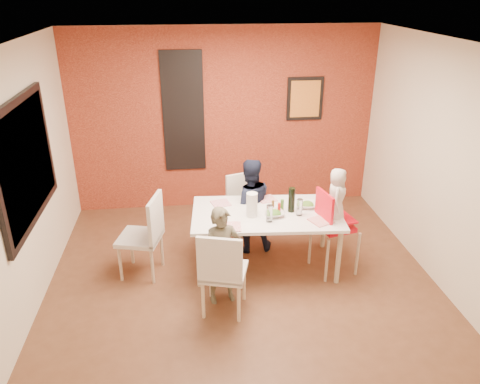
{
  "coord_description": "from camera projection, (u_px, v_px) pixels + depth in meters",
  "views": [
    {
      "loc": [
        -0.58,
        -4.5,
        3.22
      ],
      "look_at": [
        0.0,
        0.3,
        1.05
      ],
      "focal_mm": 35.0,
      "sensor_mm": 36.0,
      "label": 1
    }
  ],
  "objects": [
    {
      "name": "brick_accent_wall",
      "position": [
        224.0,
        121.0,
        6.93
      ],
      "size": [
        4.5,
        0.02,
        2.7
      ],
      "primitive_type": "cube",
      "color": "maroon",
      "rests_on": "ground"
    },
    {
      "name": "condiment_red",
      "position": [
        279.0,
        208.0,
        5.5
      ],
      "size": [
        0.03,
        0.03,
        0.13
      ],
      "primitive_type": "cylinder",
      "color": "red",
      "rests_on": "dining_table"
    },
    {
      "name": "ceiling",
      "position": [
        244.0,
        44.0,
        4.36
      ],
      "size": [
        4.5,
        4.5,
        0.02
      ],
      "primitive_type": "cube",
      "color": "silver",
      "rests_on": "wall_back"
    },
    {
      "name": "plate_far_mid",
      "position": [
        267.0,
        199.0,
        5.87
      ],
      "size": [
        0.26,
        0.26,
        0.01
      ],
      "primitive_type": "cube",
      "rotation": [
        0.0,
        0.0,
        0.27
      ],
      "color": "white",
      "rests_on": "dining_table"
    },
    {
      "name": "toddler",
      "position": [
        337.0,
        197.0,
        5.36
      ],
      "size": [
        0.32,
        0.4,
        0.7
      ],
      "primitive_type": "imported",
      "rotation": [
        0.0,
        0.0,
        1.23
      ],
      "color": "beige",
      "rests_on": "high_chair"
    },
    {
      "name": "plate_near_right",
      "position": [
        321.0,
        221.0,
        5.33
      ],
      "size": [
        0.3,
        0.3,
        0.01
      ],
      "primitive_type": "cube",
      "rotation": [
        0.0,
        0.0,
        0.41
      ],
      "color": "white",
      "rests_on": "dining_table"
    },
    {
      "name": "wall_back",
      "position": [
        224.0,
        120.0,
        6.95
      ],
      "size": [
        4.5,
        0.02,
        2.7
      ],
      "primitive_type": "cube",
      "color": "beige",
      "rests_on": "ground"
    },
    {
      "name": "wall_right",
      "position": [
        446.0,
        168.0,
        5.15
      ],
      "size": [
        0.02,
        4.5,
        2.7
      ],
      "primitive_type": "cube",
      "color": "beige",
      "rests_on": "ground"
    },
    {
      "name": "dining_table",
      "position": [
        266.0,
        217.0,
        5.57
      ],
      "size": [
        1.83,
        1.11,
        0.73
      ],
      "rotation": [
        0.0,
        0.0,
        -0.08
      ],
      "color": "white",
      "rests_on": "ground"
    },
    {
      "name": "ground",
      "position": [
        243.0,
        284.0,
        5.46
      ],
      "size": [
        4.5,
        4.5,
        0.0
      ],
      "primitive_type": "plane",
      "color": "brown",
      "rests_on": "ground"
    },
    {
      "name": "salad_bowl_b",
      "position": [
        308.0,
        205.0,
        5.66
      ],
      "size": [
        0.25,
        0.25,
        0.05
      ],
      "primitive_type": "imported",
      "rotation": [
        0.0,
        0.0,
        -0.14
      ],
      "color": "white",
      "rests_on": "dining_table"
    },
    {
      "name": "wine_glass_a",
      "position": [
        269.0,
        213.0,
        5.29
      ],
      "size": [
        0.07,
        0.07,
        0.2
      ],
      "primitive_type": "cylinder",
      "color": "silver",
      "rests_on": "dining_table"
    },
    {
      "name": "picture_window_frame",
      "position": [
        25.0,
        162.0,
        4.77
      ],
      "size": [
        0.05,
        1.7,
        1.3
      ],
      "primitive_type": "cube",
      "color": "black",
      "rests_on": "wall_left"
    },
    {
      "name": "wall_front",
      "position": [
        290.0,
        316.0,
        2.87
      ],
      "size": [
        4.5,
        0.02,
        2.7
      ],
      "primitive_type": "cube",
      "color": "beige",
      "rests_on": "ground"
    },
    {
      "name": "glassblock_surround",
      "position": [
        183.0,
        112.0,
        6.78
      ],
      "size": [
        0.6,
        0.03,
        1.76
      ],
      "primitive_type": "cube",
      "color": "black",
      "rests_on": "wall_back"
    },
    {
      "name": "sippy_cup",
      "position": [
        328.0,
        204.0,
        5.62
      ],
      "size": [
        0.06,
        0.06,
        0.1
      ],
      "primitive_type": "cylinder",
      "color": "orange",
      "rests_on": "dining_table"
    },
    {
      "name": "picture_window_pane",
      "position": [
        27.0,
        162.0,
        4.77
      ],
      "size": [
        0.02,
        1.55,
        1.15
      ],
      "primitive_type": "cube",
      "color": "black",
      "rests_on": "wall_left"
    },
    {
      "name": "art_print_canvas",
      "position": [
        305.0,
        99.0,
        6.9
      ],
      "size": [
        0.44,
        0.01,
        0.54
      ],
      "primitive_type": "cube",
      "color": "gold",
      "rests_on": "wall_back"
    },
    {
      "name": "high_chair",
      "position": [
        332.0,
        224.0,
        5.48
      ],
      "size": [
        0.53,
        0.53,
        1.06
      ],
      "rotation": [
        0.0,
        0.0,
        1.8
      ],
      "color": "red",
      "rests_on": "ground"
    },
    {
      "name": "condiment_green",
      "position": [
        282.0,
        206.0,
        5.54
      ],
      "size": [
        0.04,
        0.04,
        0.15
      ],
      "primitive_type": "cylinder",
      "color": "#3C7627",
      "rests_on": "dining_table"
    },
    {
      "name": "child_far",
      "position": [
        249.0,
        205.0,
        5.96
      ],
      "size": [
        0.64,
        0.51,
        1.25
      ],
      "primitive_type": "imported",
      "rotation": [
        0.0,
        0.0,
        3.21
      ],
      "color": "black",
      "rests_on": "ground"
    },
    {
      "name": "glassblock_strip",
      "position": [
        183.0,
        112.0,
        6.79
      ],
      "size": [
        0.55,
        0.03,
        1.7
      ],
      "primitive_type": "cube",
      "color": "silver",
      "rests_on": "wall_back"
    },
    {
      "name": "wine_glass_b",
      "position": [
        300.0,
        207.0,
        5.44
      ],
      "size": [
        0.07,
        0.07,
        0.2
      ],
      "primitive_type": "cylinder",
      "color": "white",
      "rests_on": "dining_table"
    },
    {
      "name": "paper_towel_roll",
      "position": [
        252.0,
        205.0,
        5.4
      ],
      "size": [
        0.13,
        0.13,
        0.29
      ],
      "primitive_type": "cylinder",
      "color": "white",
      "rests_on": "dining_table"
    },
    {
      "name": "child_near",
      "position": [
        222.0,
        256.0,
        4.98
      ],
      "size": [
        0.45,
        0.35,
        1.12
      ],
      "primitive_type": "imported",
      "rotation": [
        0.0,
        0.0,
        0.21
      ],
      "color": "brown",
      "rests_on": "ground"
    },
    {
      "name": "condiment_brown",
      "position": [
        273.0,
        205.0,
        5.57
      ],
      "size": [
        0.03,
        0.03,
        0.13
      ],
      "primitive_type": "cylinder",
      "color": "brown",
      "rests_on": "dining_table"
    },
    {
      "name": "chair_far",
      "position": [
        245.0,
        205.0,
        6.21
      ],
      "size": [
        0.54,
        0.54,
        0.93
      ],
      "rotation": [
        0.0,
        0.0,
        0.32
      ],
      "color": "silver",
      "rests_on": "ground"
    },
    {
      "name": "salad_bowl_a",
      "position": [
        275.0,
        214.0,
        5.45
      ],
      "size": [
        0.25,
        0.25,
        0.05
      ],
      "primitive_type": "imported",
      "rotation": [
        0.0,
        0.0,
        0.14
      ],
      "color": "silver",
      "rests_on": "dining_table"
    },
    {
      "name": "chair_left",
      "position": [
        147.0,
        232.0,
        5.45
      ],
      "size": [
        0.57,
        0.57,
        1.02
      ],
      "rotation": [
        0.0,
        0.0,
        4.46
      ],
      "color": "silver",
      "rests_on": "ground"
    },
    {
      "name": "wall_left",
      "position": [
        20.0,
        188.0,
        4.66
      ],
      "size": [
        0.02,
        4.5,
        2.7
      ],
      "primitive_type": "cube",
      "color": "beige",
      "rests_on": "ground"
    },
    {
      "name": "chair_near",
      "position": [
        222.0,
        270.0,
        4.76
      ],
      "size": [
        0.56,
        0.56,
        0.98
      ],
      "rotation": [
        0.0,
        0.0,
        2.87
      ],
      "color": "silver",
      "rests_on": "ground"
    },
    {
      "name": "art_print_frame",
      "position": [
        305.0,
        99.0,
        6.92
      ],
      "size": [
        0.54,
        0.03,
        0.64
      ],
      "primitive_type": "cube",
      "color": "black",
      "rests_on": "wall_back"
    },
    {
      "name": "wine_bottle",
      "position": [
        292.0,
        200.0,
        5.51
      ],
      "size": [
        0.08,
        0.08,
        0.3
      ],
      "primitive_type": "cylinder",
      "color": "black",
      "rests_on": "dining_table"
    },
    {
      "name": "plate_far_left",
      "position": [
        221.0,
        203.0,
        5.75
      ],
      "size": [
        0.26,
        0.26,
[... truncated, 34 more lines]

